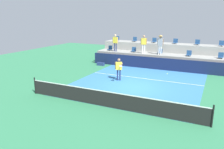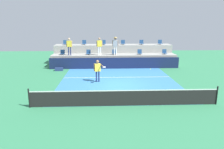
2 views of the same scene
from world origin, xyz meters
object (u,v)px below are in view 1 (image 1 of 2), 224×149
Objects in this scene: stadium_chair_lower_far_left at (110,48)px; spectator_in_white at (144,42)px; spectator_in_grey at (115,41)px; spectator_with_hat at (160,43)px; stadium_chair_lower_center at (160,52)px; stadium_chair_upper_mid_right at (175,42)px; stadium_chair_upper_far_left at (117,39)px; stadium_chair_lower_left at (134,50)px; stadium_chair_lower_right at (189,54)px; equipment_bag at (101,64)px; tennis_player at (119,67)px; tennis_ball at (167,74)px; stadium_chair_upper_left at (135,40)px; stadium_chair_upper_mid_left at (154,41)px; stadium_chair_lower_far_right at (221,56)px; stadium_chair_upper_far_right at (221,44)px; stadium_chair_upper_right at (197,43)px.

spectator_in_white is (3.86, -0.38, 0.87)m from stadium_chair_lower_far_left.
spectator_with_hat is at bearing -0.00° from spectator_in_grey.
stadium_chair_lower_center is 2.26m from stadium_chair_upper_mid_right.
stadium_chair_upper_far_left is 4.42m from spectator_in_white.
stadium_chair_lower_left is 1.00× the size of stadium_chair_lower_right.
equipment_bag is at bearing -159.23° from stadium_chair_lower_center.
tennis_ball is at bearing -14.46° from tennis_player.
stadium_chair_lower_far_left is 0.28× the size of spectator_with_hat.
stadium_chair_upper_mid_left is (2.17, 0.00, 0.00)m from stadium_chair_upper_left.
stadium_chair_upper_mid_left is at bearing 0.00° from stadium_chair_upper_far_left.
stadium_chair_upper_left reaches higher than tennis_ball.
stadium_chair_upper_left is at bearing 128.41° from spectator_in_white.
tennis_player is (1.67, -7.99, -1.26)m from stadium_chair_upper_left.
stadium_chair_lower_center is 5.96m from equipment_bag.
stadium_chair_upper_mid_right is at bearing 71.43° from tennis_player.
spectator_in_white reaches higher than stadium_chair_upper_mid_left.
stadium_chair_lower_far_right is at bearing 66.81° from tennis_ball.
stadium_chair_upper_mid_left is 0.29× the size of spectator_in_white.
stadium_chair_lower_far_left is 5.57m from spectator_with_hat.
stadium_chair_lower_left is 1.00× the size of stadium_chair_upper_far_right.
stadium_chair_upper_right is (5.89, 1.80, 0.85)m from stadium_chair_lower_left.
stadium_chair_lower_center is at bearing -120.82° from stadium_chair_upper_mid_right.
stadium_chair_lower_far_right is (10.74, 0.00, 0.00)m from stadium_chair_lower_far_left.
spectator_in_white is 26.21× the size of tennis_ball.
stadium_chair_upper_right is 2.11m from stadium_chair_upper_far_right.
stadium_chair_upper_mid_left is (-6.44, 1.80, 0.85)m from stadium_chair_lower_far_right.
stadium_chair_upper_mid_right is at bearing 180.00° from stadium_chair_upper_right.
stadium_chair_lower_far_right is at bearing -22.88° from stadium_chair_upper_mid_right.
tennis_player is at bearing -124.74° from stadium_chair_lower_right.
spectator_in_grey is at bearing -167.55° from stadium_chair_upper_far_right.
stadium_chair_upper_mid_right is 0.29× the size of spectator_in_white.
equipment_bag is (-0.03, -2.06, -1.31)m from stadium_chair_lower_far_left.
stadium_chair_lower_left is at bearing -162.99° from stadium_chair_upper_right.
stadium_chair_upper_far_left reaches higher than tennis_player.
stadium_chair_upper_right is 3.79m from spectator_with_hat.
stadium_chair_upper_far_right is (10.69, 1.80, 0.85)m from stadium_chair_lower_far_left.
stadium_chair_upper_right is at bearing 59.10° from tennis_player.
stadium_chair_lower_far_right is (5.34, 0.00, 0.00)m from stadium_chair_lower_center.
equipment_bag is (-4.33, -3.86, -2.16)m from stadium_chair_upper_mid_left.
stadium_chair_upper_right is 1.00× the size of stadium_chair_upper_far_right.
stadium_chair_upper_right is 9.68m from equipment_bag.
stadium_chair_lower_left is 8.05m from stadium_chair_lower_far_right.
stadium_chair_upper_left is at bearing 163.20° from stadium_chair_lower_right.
stadium_chair_lower_left is 1.00× the size of stadium_chair_lower_far_right.
stadium_chair_lower_left is at bearing 37.13° from equipment_bag.
stadium_chair_upper_mid_right is at bearing 0.00° from stadium_chair_upper_left.
spectator_in_white is at bearing -176.81° from stadium_chair_lower_far_right.
spectator_in_grey reaches higher than stadium_chair_lower_left.
stadium_chair_lower_far_left is at bearing -90.38° from stadium_chair_upper_far_left.
spectator_in_grey reaches higher than equipment_bag.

